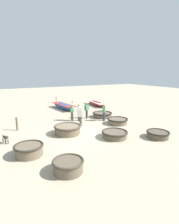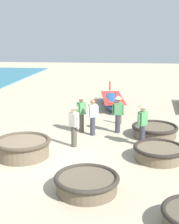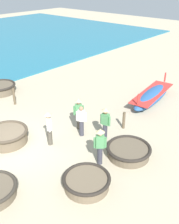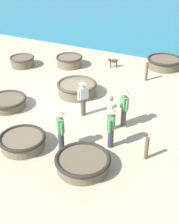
{
  "view_description": "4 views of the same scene",
  "coord_description": "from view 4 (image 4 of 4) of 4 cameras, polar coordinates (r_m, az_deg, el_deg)",
  "views": [
    {
      "loc": [
        -5.01,
        -11.5,
        4.46
      ],
      "look_at": [
        2.47,
        2.18,
        0.86
      ],
      "focal_mm": 28.0,
      "sensor_mm": 36.0,
      "label": 1
    },
    {
      "loc": [
        2.94,
        -10.1,
        4.17
      ],
      "look_at": [
        1.46,
        3.21,
        0.9
      ],
      "focal_mm": 50.0,
      "sensor_mm": 36.0,
      "label": 2
    },
    {
      "loc": [
        9.1,
        -5.17,
        7.0
      ],
      "look_at": [
        1.6,
        3.35,
        1.01
      ],
      "focal_mm": 42.0,
      "sensor_mm": 36.0,
      "label": 3
    },
    {
      "loc": [
        11.67,
        6.74,
        7.15
      ],
      "look_at": [
        2.16,
        2.03,
        0.93
      ],
      "focal_mm": 50.0,
      "sensor_mm": 36.0,
      "label": 4
    }
  ],
  "objects": [
    {
      "name": "coracle_weathered",
      "position": [
        14.93,
        -14.84,
        1.79
      ],
      "size": [
        1.81,
        1.81,
        0.47
      ],
      "color": "brown",
      "rests_on": "ground"
    },
    {
      "name": "fisherman_hauling",
      "position": [
        11.45,
        3.98,
        -2.45
      ],
      "size": [
        0.53,
        0.36,
        1.67
      ],
      "color": "#383842",
      "rests_on": "ground"
    },
    {
      "name": "coracle_center",
      "position": [
        19.04,
        -3.69,
        9.34
      ],
      "size": [
        1.6,
        1.6,
        0.62
      ],
      "color": "brown",
      "rests_on": "ground"
    },
    {
      "name": "fisherman_crouching",
      "position": [
        11.32,
        -5.33,
        -2.93
      ],
      "size": [
        0.41,
        0.4,
        1.67
      ],
      "color": "#383842",
      "rests_on": "ground"
    },
    {
      "name": "fisherman_by_coracle",
      "position": [
        12.51,
        3.82,
        -0.02
      ],
      "size": [
        0.48,
        0.36,
        1.57
      ],
      "color": "#383842",
      "rests_on": "ground"
    },
    {
      "name": "mooring_post_shoreline",
      "position": [
        17.28,
        10.4,
        7.3
      ],
      "size": [
        0.14,
        0.14,
        1.04
      ],
      "primitive_type": "cylinder",
      "color": "brown",
      "rests_on": "ground"
    },
    {
      "name": "ground_plane",
      "position": [
        15.25,
        -3.24,
        2.37
      ],
      "size": [
        80.0,
        80.0,
        0.0
      ],
      "primitive_type": "plane",
      "color": "tan"
    },
    {
      "name": "dog",
      "position": [
        18.88,
        4.32,
        9.24
      ],
      "size": [
        0.4,
        0.64,
        0.55
      ],
      "color": "#3D3328",
      "rests_on": "ground"
    },
    {
      "name": "coracle_nearest",
      "position": [
        10.81,
        -1.24,
        -9.17
      ],
      "size": [
        1.95,
        1.95,
        0.48
      ],
      "color": "brown",
      "rests_on": "ground"
    },
    {
      "name": "coracle_far_left",
      "position": [
        12.06,
        -12.14,
        -5.21
      ],
      "size": [
        1.79,
        1.79,
        0.49
      ],
      "color": "brown",
      "rests_on": "ground"
    },
    {
      "name": "fisherman_standing_left",
      "position": [
        13.46,
        -1.2,
        2.97
      ],
      "size": [
        0.45,
        0.38,
        1.67
      ],
      "color": "#4C473D",
      "rests_on": "ground"
    },
    {
      "name": "coracle_upturned",
      "position": [
        15.54,
        -2.32,
        4.4
      ],
      "size": [
        1.99,
        1.99,
        0.64
      ],
      "color": "brown",
      "rests_on": "ground"
    },
    {
      "name": "coracle_far_right",
      "position": [
        19.43,
        -12.18,
        9.09
      ],
      "size": [
        1.46,
        1.46,
        0.59
      ],
      "color": "brown",
      "rests_on": "ground"
    },
    {
      "name": "coracle_front_left",
      "position": [
        19.27,
        13.5,
        8.8
      ],
      "size": [
        2.03,
        2.03,
        0.61
      ],
      "color": "brown",
      "rests_on": "ground"
    },
    {
      "name": "fisherman_standing_right",
      "position": [
        12.77,
        6.37,
        1.16
      ],
      "size": [
        0.39,
        0.42,
        1.67
      ],
      "color": "#4C473D",
      "rests_on": "ground"
    },
    {
      "name": "mooring_post_inland",
      "position": [
        11.31,
        10.41,
        -6.51
      ],
      "size": [
        0.14,
        0.14,
        0.91
      ],
      "primitive_type": "cylinder",
      "color": "brown",
      "rests_on": "ground"
    }
  ]
}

